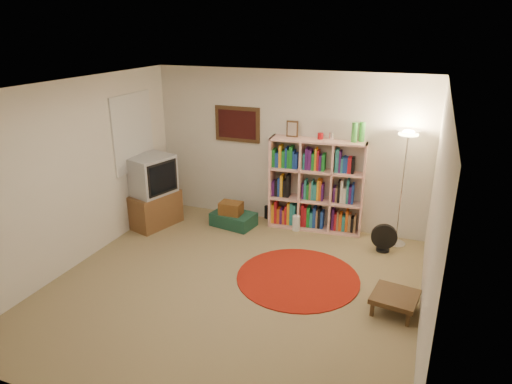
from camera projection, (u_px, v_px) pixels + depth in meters
The scene contains 11 objects.
room at pixel (227, 193), 5.42m from camera, with size 4.54×4.54×2.54m.
bookshelf at pixel (315, 186), 7.27m from camera, with size 1.51×0.54×1.78m.
floor_lamp at pixel (407, 151), 6.41m from camera, with size 0.40×0.40×1.77m.
floor_fan at pixel (384, 238), 6.64m from camera, with size 0.38×0.22×0.43m.
tv_stand at pixel (152, 192), 7.43m from camera, with size 0.76×0.93×1.18m.
suitcase at pixel (234, 219), 7.54m from camera, with size 0.75×0.55×0.22m.
wicker_basket at pixel (231, 208), 7.43m from camera, with size 0.36×0.26×0.20m.
duffel_bag at pixel (277, 212), 7.82m from camera, with size 0.40×0.36×0.23m.
paper_towel at pixel (296, 223), 7.35m from camera, with size 0.12×0.12×0.25m.
red_rug at pixel (298, 278), 6.00m from camera, with size 1.62×1.62×0.01m.
side_table at pixel (395, 297), 5.24m from camera, with size 0.56×0.56×0.23m.
Camera 1 is at (2.08, -4.57, 3.14)m, focal length 32.00 mm.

